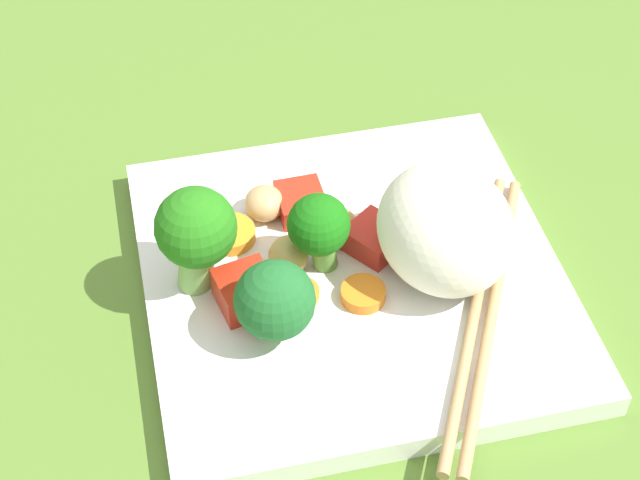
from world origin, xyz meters
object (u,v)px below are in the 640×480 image
broccoli_floret_0 (196,232)px  square_plate (352,279)px  carrot_slice_0 (360,295)px  chopstick_pair (483,312)px  rice_mound (445,229)px

broccoli_floret_0 → square_plate: bearing=-7.0°
carrot_slice_0 → chopstick_pair: size_ratio=0.13×
carrot_slice_0 → chopstick_pair: same height
carrot_slice_0 → chopstick_pair: 6.81cm
carrot_slice_0 → chopstick_pair: bearing=-24.5°
rice_mound → chopstick_pair: (1.20, -3.73, -3.09)cm
rice_mound → broccoli_floret_0: rice_mound is taller
square_plate → chopstick_pair: bearing=-40.1°
square_plate → chopstick_pair: size_ratio=1.22×
square_plate → rice_mound: rice_mound is taller
chopstick_pair → broccoli_floret_0: bearing=95.8°
carrot_slice_0 → rice_mound: bearing=10.2°
square_plate → carrot_slice_0: carrot_slice_0 is taller
square_plate → chopstick_pair: 7.95cm
rice_mound → broccoli_floret_0: size_ratio=1.21×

